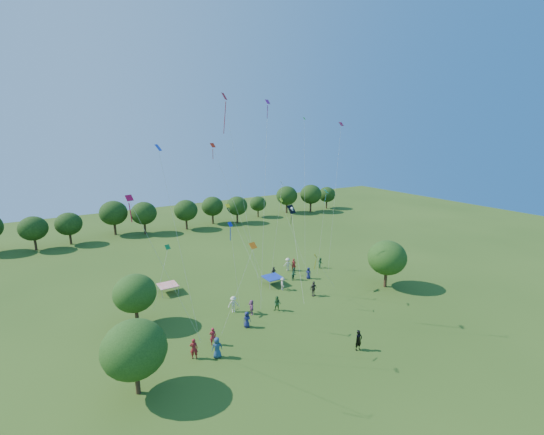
{
  "coord_description": "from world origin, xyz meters",
  "views": [
    {
      "loc": [
        -18.62,
        -16.13,
        19.34
      ],
      "look_at": [
        0.0,
        14.0,
        11.0
      ],
      "focal_mm": 24.0,
      "sensor_mm": 36.0,
      "label": 1
    }
  ],
  "objects": [
    {
      "name": "small_kite_0",
      "position": [
        -1.38,
        22.39,
        14.51
      ],
      "size": [
        5.75,
        2.11,
        16.85
      ],
      "color": "red"
    },
    {
      "name": "tent_red_stripe",
      "position": [
        -7.71,
        25.9,
        1.04
      ],
      "size": [
        2.2,
        2.2,
        1.1
      ],
      "color": "red",
      "rests_on": "ground"
    },
    {
      "name": "small_kite_1",
      "position": [
        5.62,
        13.38,
        5.34
      ],
      "size": [
        4.01,
        1.15,
        5.08
      ],
      "color": "#D1A10B"
    },
    {
      "name": "crowd_person_1",
      "position": [
        -9.61,
        11.43,
        0.96
      ],
      "size": [
        0.84,
        0.7,
        1.91
      ],
      "primitive_type": "imported",
      "rotation": [
        0.0,
        0.0,
        2.74
      ],
      "color": "maroon",
      "rests_on": "ground"
    },
    {
      "name": "crowd_person_14",
      "position": [
        7.89,
        21.11,
        0.86
      ],
      "size": [
        0.96,
        0.79,
        1.72
      ],
      "primitive_type": "imported",
      "rotation": [
        0.0,
        0.0,
        0.47
      ],
      "color": "#214D30",
      "rests_on": "ground"
    },
    {
      "name": "near_tree_east",
      "position": [
        16.51,
        13.11,
        3.93
      ],
      "size": [
        4.82,
        4.82,
        6.1
      ],
      "color": "#422B19",
      "rests_on": "ground"
    },
    {
      "name": "crowd_person_3",
      "position": [
        9.03,
        24.37,
        0.94
      ],
      "size": [
        1.34,
        0.94,
        1.88
      ],
      "primitive_type": "imported",
      "rotation": [
        0.0,
        0.0,
        2.79
      ],
      "color": "beige",
      "rests_on": "ground"
    },
    {
      "name": "small_kite_8",
      "position": [
        -13.08,
        9.07,
        11.83
      ],
      "size": [
        5.78,
        3.55,
        14.1
      ],
      "color": "#C20B35"
    },
    {
      "name": "crowd_person_15",
      "position": [
        4.8,
        19.23,
        0.81
      ],
      "size": [
        0.83,
        1.16,
        1.62
      ],
      "primitive_type": "imported",
      "rotation": [
        0.0,
        0.0,
        1.19
      ],
      "color": "#B2A48E",
      "rests_on": "ground"
    },
    {
      "name": "man_in_black",
      "position": [
        3.54,
        4.79,
        0.97
      ],
      "size": [
        0.74,
        0.49,
        1.95
      ],
      "primitive_type": "imported",
      "rotation": [
        0.0,
        0.0,
        -0.03
      ],
      "color": "black",
      "rests_on": "ground"
    },
    {
      "name": "small_kite_10",
      "position": [
        8.98,
        25.21,
        8.72
      ],
      "size": [
        2.18,
        3.54,
        9.02
      ],
      "color": "#DCFF16"
    },
    {
      "name": "small_kite_13",
      "position": [
        -1.19,
        13.23,
        16.32
      ],
      "size": [
        0.54,
        1.35,
        20.88
      ],
      "color": "#8F1781"
    },
    {
      "name": "crowd_person_0",
      "position": [
        -7.83,
        10.49,
        0.96
      ],
      "size": [
        1.04,
        0.73,
        1.92
      ],
      "primitive_type": "imported",
      "rotation": [
        0.0,
        0.0,
        2.89
      ],
      "color": "navy",
      "rests_on": "ground"
    },
    {
      "name": "tent_blue",
      "position": [
        4.55,
        21.26,
        1.04
      ],
      "size": [
        2.2,
        2.2,
        1.1
      ],
      "color": "#173098",
      "rests_on": "ground"
    },
    {
      "name": "small_kite_2",
      "position": [
        1.72,
        26.7,
        8.17
      ],
      "size": [
        1.42,
        6.74,
        8.59
      ],
      "color": "gold"
    },
    {
      "name": "near_tree_north",
      "position": [
        -12.62,
        19.84,
        3.57
      ],
      "size": [
        4.25,
        4.25,
        5.49
      ],
      "color": "#422B19",
      "rests_on": "ground"
    },
    {
      "name": "crowd_person_9",
      "position": [
        -2.98,
        17.26,
        0.92
      ],
      "size": [
        1.31,
        0.88,
        1.84
      ],
      "primitive_type": "imported",
      "rotation": [
        0.0,
        0.0,
        5.97
      ],
      "color": "beige",
      "rests_on": "ground"
    },
    {
      "name": "treeline",
      "position": [
        -1.73,
        55.43,
        4.09
      ],
      "size": [
        88.01,
        8.77,
        6.77
      ],
      "color": "#422B19",
      "rests_on": "ground"
    },
    {
      "name": "crowd_person_11",
      "position": [
        -1.51,
        15.81,
        0.82
      ],
      "size": [
        1.05,
        1.62,
        1.64
      ],
      "primitive_type": "imported",
      "rotation": [
        0.0,
        0.0,
        4.35
      ],
      "color": "#92557A",
      "rests_on": "ground"
    },
    {
      "name": "small_kite_7",
      "position": [
        9.21,
        16.94,
        10.81
      ],
      "size": [
        0.85,
        2.23,
        11.47
      ],
      "color": "#0C96B7"
    },
    {
      "name": "small_kite_12",
      "position": [
        -10.67,
        12.39,
        14.52
      ],
      "size": [
        2.49,
        1.54,
        17.13
      ],
      "color": "blue"
    },
    {
      "name": "crowd_person_7",
      "position": [
        9.73,
        23.82,
        0.89
      ],
      "size": [
        0.79,
        0.74,
        1.78
      ],
      "primitive_type": "imported",
      "rotation": [
        0.0,
        0.0,
        5.64
      ],
      "color": "maroon",
      "rests_on": "ground"
    },
    {
      "name": "ground",
      "position": [
        0.0,
        0.0,
        0.0
      ],
      "size": [
        160.0,
        160.0,
        0.0
      ],
      "primitive_type": "plane",
      "color": "#39571A"
    },
    {
      "name": "small_kite_6",
      "position": [
        3.39,
        17.86,
        11.47
      ],
      "size": [
        1.09,
        3.9,
        12.81
      ],
      "color": "silver"
    },
    {
      "name": "crowd_person_13",
      "position": [
        -7.38,
        12.51,
        0.87
      ],
      "size": [
        0.75,
        0.6,
        1.75
      ],
      "primitive_type": "imported",
      "rotation": [
        0.0,
        0.0,
        2.84
      ],
      "color": "maroon",
      "rests_on": "ground"
    },
    {
      "name": "crowd_person_6",
      "position": [
        9.75,
        20.41,
        0.79
      ],
      "size": [
        0.82,
        0.87,
        1.58
      ],
      "primitive_type": "imported",
      "rotation": [
        0.0,
        0.0,
        5.4
      ],
      "color": "#1B2050",
      "rests_on": "ground"
    },
    {
      "name": "crowd_person_10",
      "position": [
        5.68,
        22.78,
        0.86
      ],
      "size": [
        1.09,
        0.69,
        1.73
      ],
      "primitive_type": "imported",
      "rotation": [
        0.0,
        0.0,
        0.24
      ],
      "color": "#3C3730",
      "rests_on": "ground"
    },
    {
      "name": "small_kite_11",
      "position": [
        9.33,
        21.17,
        14.01
      ],
      "size": [
        0.64,
        0.46,
        19.84
      ],
      "color": "green"
    },
    {
      "name": "red_high_kite",
      "position": [
        -3.06,
        16.52,
        18.75
      ],
      "size": [
        3.79,
        1.32,
        21.64
      ],
      "color": "red"
    },
    {
      "name": "crowd_person_12",
      "position": [
        -3.22,
        13.64,
        0.84
      ],
      "size": [
        0.83,
        0.46,
        1.67
      ],
      "primitive_type": "imported",
      "rotation": [
        0.0,
        0.0,
        6.27
      ],
      "color": "navy",
      "rests_on": "ground"
    },
    {
      "name": "crowd_person_2",
      "position": [
        1.25,
        14.92,
        0.86
      ],
      "size": [
        0.92,
        0.94,
        1.72
      ],
      "primitive_type": "imported",
      "rotation": [
        0.0,
        0.0,
        5.46
      ],
      "color": "#2A5C27",
      "rests_on": "ground"
    },
    {
      "name": "small_kite_3",
      "position": [
        -8.74,
        21.77,
        6.36
      ],
      "size": [
        2.86,
        2.69,
        6.05
      ],
      "color": "#15772F"
    },
    {
      "name": "crowd_person_8",
      "position": [
        13.7,
        22.71,
        0.77
      ],
      "size": [
        0.68,
        0.86,
        1.54
      ],
      "primitive_type": "imported",
      "rotation": [
        0.0,
        0.0,
        1.15
      ],
      "color": "#25572F",
      "rests_on": "ground"
    },
    {
      "name": "small_kite_9",
      "position": [
        -5.01,
        9.76,
        8.76
      ],
      "size": [
        2.52,
        2.52,
        9.0
      ],
      "color": "#E45F0C"
    },
    {
      "name": "crowd_person_4",
      "position": [
        7.03,
        15.86,
        0.93
      ],
      "size": [
        1.14,
        0.61,
        1.85
      ],
      "primitive_type": "imported",
      "rotation": [
        0.0,
        0.0,
        0.11
      ],
      "color": "#3B362F",
      "rests_on": "ground"
    },
    {
      "name": "small_kite_4",
      "position": [
        -4.39,
        14.18,
        9.09
      ],
      "size": [
        1.59,
        1.22,
        9.82
      ],
      "color": "#1125B2"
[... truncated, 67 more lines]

